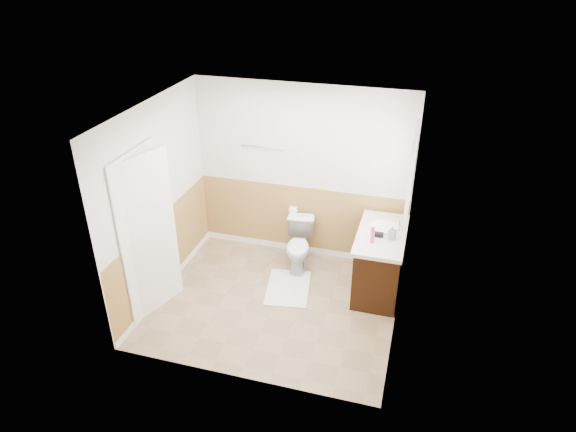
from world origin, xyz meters
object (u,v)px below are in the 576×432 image
(toilet, at_px, (299,246))
(soap_dispenser, at_px, (392,232))
(vanity_cabinet, at_px, (380,263))
(lotion_bottle, at_px, (373,235))
(bath_mat, at_px, (288,288))

(toilet, xyz_separation_m, soap_dispenser, (1.26, -0.31, 0.60))
(toilet, height_order, vanity_cabinet, vanity_cabinet)
(toilet, relative_size, lotion_bottle, 3.09)
(lotion_bottle, bearing_deg, vanity_cabinet, 68.71)
(vanity_cabinet, distance_m, soap_dispenser, 0.56)
(bath_mat, height_order, vanity_cabinet, vanity_cabinet)
(lotion_bottle, height_order, soap_dispenser, lotion_bottle)
(soap_dispenser, bearing_deg, bath_mat, -169.33)
(toilet, distance_m, bath_mat, 0.64)
(bath_mat, height_order, soap_dispenser, soap_dispenser)
(vanity_cabinet, bearing_deg, toilet, 169.28)
(lotion_bottle, distance_m, soap_dispenser, 0.27)
(vanity_cabinet, xyz_separation_m, soap_dispenser, (0.12, -0.10, 0.54))
(toilet, xyz_separation_m, bath_mat, (0.00, -0.55, -0.33))
(lotion_bottle, bearing_deg, bath_mat, -175.84)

